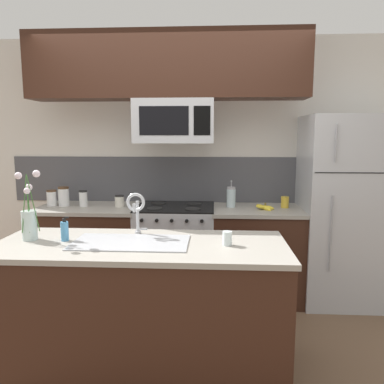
{
  "coord_description": "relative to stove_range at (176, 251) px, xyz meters",
  "views": [
    {
      "loc": [
        0.38,
        -2.71,
        1.61
      ],
      "look_at": [
        0.2,
        0.27,
        1.16
      ],
      "focal_mm": 35.0,
      "sensor_mm": 36.0,
      "label": 1
    }
  ],
  "objects": [
    {
      "name": "spare_glass",
      "position": [
        0.47,
        -1.27,
        0.49
      ],
      "size": [
        0.06,
        0.06,
        0.09
      ],
      "color": "silver",
      "rests_on": "island_counter"
    },
    {
      "name": "microwave",
      "position": [
        0.0,
        -0.02,
        1.28
      ],
      "size": [
        0.74,
        0.4,
        0.4
      ],
      "color": "#B7BABF"
    },
    {
      "name": "back_counter_left",
      "position": [
        -0.87,
        0.0,
        -0.01
      ],
      "size": [
        1.0,
        0.65,
        0.91
      ],
      "color": "#381E14",
      "rests_on": "ground"
    },
    {
      "name": "coffee_tin",
      "position": [
        1.08,
        0.05,
        0.5
      ],
      "size": [
        0.08,
        0.08,
        0.11
      ],
      "primitive_type": "cylinder",
      "color": "gold",
      "rests_on": "back_counter_right"
    },
    {
      "name": "rear_partition",
      "position": [
        0.3,
        0.38,
        0.84
      ],
      "size": [
        5.2,
        0.1,
        2.6
      ],
      "primitive_type": "cube",
      "color": "silver",
      "rests_on": "ground"
    },
    {
      "name": "splash_band",
      "position": [
        -0.0,
        0.32,
        0.69
      ],
      "size": [
        3.56,
        0.01,
        0.48
      ],
      "primitive_type": "cube",
      "color": "#4C4C51",
      "rests_on": "rear_partition"
    },
    {
      "name": "sink_faucet",
      "position": [
        -0.16,
        -1.05,
        0.65
      ],
      "size": [
        0.14,
        0.14,
        0.31
      ],
      "color": "#B7BABF",
      "rests_on": "island_counter"
    },
    {
      "name": "kitchen_sink",
      "position": [
        -0.17,
        -1.25,
        0.38
      ],
      "size": [
        0.76,
        0.39,
        0.16
      ],
      "color": "#ADAFB5",
      "rests_on": "island_counter"
    },
    {
      "name": "upper_cabinet_band",
      "position": [
        -0.06,
        -0.05,
        1.78
      ],
      "size": [
        2.58,
        0.34,
        0.6
      ],
      "primitive_type": "cube",
      "color": "#381E14"
    },
    {
      "name": "island_counter",
      "position": [
        -0.1,
        -1.25,
        -0.01
      ],
      "size": [
        1.93,
        0.75,
        0.91
      ],
      "color": "#381E14",
      "rests_on": "ground"
    },
    {
      "name": "stove_range",
      "position": [
        0.0,
        0.0,
        0.0
      ],
      "size": [
        0.76,
        0.64,
        0.93
      ],
      "color": "#B7BABF",
      "rests_on": "ground"
    },
    {
      "name": "back_counter_right",
      "position": [
        0.8,
        0.0,
        -0.01
      ],
      "size": [
        0.88,
        0.65,
        0.91
      ],
      "color": "#381E14",
      "rests_on": "ground"
    },
    {
      "name": "refrigerator",
      "position": [
        1.68,
        0.02,
        0.44
      ],
      "size": [
        0.9,
        0.74,
        1.8
      ],
      "color": "#B7BABF",
      "rests_on": "ground"
    },
    {
      "name": "flower_vase",
      "position": [
        -0.86,
        -1.22,
        0.58
      ],
      "size": [
        0.15,
        0.13,
        0.48
      ],
      "color": "silver",
      "rests_on": "island_counter"
    },
    {
      "name": "storage_jar_tall",
      "position": [
        -1.25,
        0.02,
        0.53
      ],
      "size": [
        0.1,
        0.1,
        0.16
      ],
      "color": "silver",
      "rests_on": "back_counter_left"
    },
    {
      "name": "french_press",
      "position": [
        0.55,
        0.06,
        0.55
      ],
      "size": [
        0.09,
        0.09,
        0.27
      ],
      "color": "silver",
      "rests_on": "back_counter_right"
    },
    {
      "name": "ground_plane",
      "position": [
        -0.0,
        -0.9,
        -0.46
      ],
      "size": [
        10.0,
        10.0,
        0.0
      ],
      "primitive_type": "plane",
      "color": "brown"
    },
    {
      "name": "storage_jar_squat",
      "position": [
        -0.56,
        0.01,
        0.51
      ],
      "size": [
        0.09,
        0.09,
        0.11
      ],
      "color": "silver",
      "rests_on": "back_counter_left"
    },
    {
      "name": "storage_jar_short",
      "position": [
        -0.92,
        0.01,
        0.53
      ],
      "size": [
        0.08,
        0.08,
        0.16
      ],
      "color": "silver",
      "rests_on": "back_counter_left"
    },
    {
      "name": "banana_bunch",
      "position": [
        0.87,
        -0.06,
        0.47
      ],
      "size": [
        0.19,
        0.16,
        0.08
      ],
      "color": "yellow",
      "rests_on": "back_counter_right"
    },
    {
      "name": "dish_soap_bottle",
      "position": [
        -0.62,
        -1.22,
        0.52
      ],
      "size": [
        0.06,
        0.05,
        0.16
      ],
      "color": "#4C93C6",
      "rests_on": "island_counter"
    },
    {
      "name": "storage_jar_medium",
      "position": [
        -1.13,
        0.03,
        0.54
      ],
      "size": [
        0.11,
        0.11,
        0.19
      ],
      "color": "silver",
      "rests_on": "back_counter_left"
    }
  ]
}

